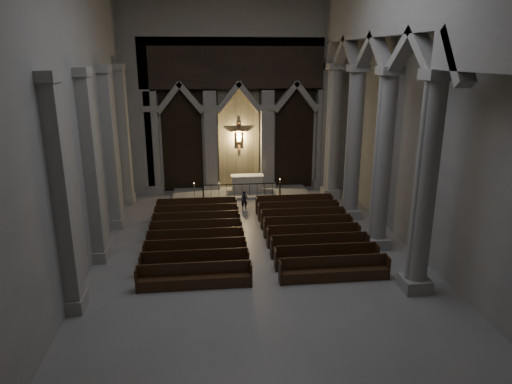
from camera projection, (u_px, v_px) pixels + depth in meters
room at (262, 79)px, 16.76m from camera, size 24.00×24.10×12.00m
sanctuary_wall at (239, 87)px, 28.02m from camera, size 14.00×0.77×12.00m
right_arcade at (392, 71)px, 18.54m from camera, size 1.00×24.00×12.00m
left_pilasters at (103, 161)px, 20.43m from camera, size 0.60×13.00×8.03m
sanctuary_step at (241, 193)px, 29.01m from camera, size 8.50×2.60×0.15m
altar at (247, 183)px, 28.94m from camera, size 2.06×0.82×1.04m
altar_rail at (242, 188)px, 27.95m from camera, size 4.82×0.09×0.95m
candle_stand_left at (195, 198)px, 26.99m from camera, size 0.21×0.21×1.27m
candle_stand_right at (280, 193)px, 28.07m from camera, size 0.21×0.21×1.22m
pews at (254, 236)px, 21.39m from camera, size 9.74×8.67×0.97m
worshipper at (244, 200)px, 25.94m from camera, size 0.39×0.26×1.07m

